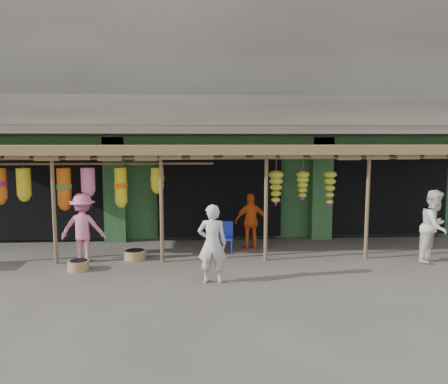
{
  "coord_description": "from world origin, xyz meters",
  "views": [
    {
      "loc": [
        -0.65,
        -10.5,
        2.92
      ],
      "look_at": [
        0.06,
        1.0,
        1.54
      ],
      "focal_mm": 35.0,
      "sensor_mm": 36.0,
      "label": 1
    }
  ],
  "objects": [
    {
      "name": "person_shopper",
      "position": [
        -3.39,
        -0.02,
        0.83
      ],
      "size": [
        1.09,
        0.65,
        1.65
      ],
      "primitive_type": "imported",
      "rotation": [
        0.0,
        0.0,
        3.11
      ],
      "color": "pink",
      "rests_on": "ground"
    },
    {
      "name": "awning",
      "position": [
        -0.19,
        0.8,
        2.58
      ],
      "size": [
        14.0,
        2.7,
        2.79
      ],
      "color": "brown",
      "rests_on": "ground"
    },
    {
      "name": "basket_right",
      "position": [
        -3.34,
        -0.75,
        0.11
      ],
      "size": [
        0.56,
        0.56,
        0.22
      ],
      "primitive_type": "cylinder",
      "rotation": [
        0.0,
        0.0,
        -0.19
      ],
      "color": "#A1844B",
      "rests_on": "ground"
    },
    {
      "name": "basket_mid",
      "position": [
        -2.2,
        0.12,
        0.11
      ],
      "size": [
        0.73,
        0.73,
        0.21
      ],
      "primitive_type": "cylinder",
      "rotation": [
        0.0,
        0.0,
        0.4
      ],
      "color": "#A58A4A",
      "rests_on": "ground"
    },
    {
      "name": "blue_chair",
      "position": [
        0.08,
        0.6,
        0.45
      ],
      "size": [
        0.42,
        0.43,
        0.81
      ],
      "rotation": [
        0.0,
        0.0,
        -0.1
      ],
      "color": "#1B2DB1",
      "rests_on": "ground"
    },
    {
      "name": "ground",
      "position": [
        0.0,
        0.0,
        0.0
      ],
      "size": [
        80.0,
        80.0,
        0.0
      ],
      "primitive_type": "plane",
      "color": "#514C47",
      "rests_on": "ground"
    },
    {
      "name": "person_front",
      "position": [
        -0.35,
        -1.79,
        0.82
      ],
      "size": [
        0.63,
        0.44,
        1.63
      ],
      "primitive_type": "imported",
      "rotation": [
        0.0,
        0.0,
        3.06
      ],
      "color": "silver",
      "rests_on": "ground"
    },
    {
      "name": "building",
      "position": [
        -0.0,
        4.87,
        3.37
      ],
      "size": [
        16.4,
        6.8,
        7.0
      ],
      "color": "gray",
      "rests_on": "ground"
    },
    {
      "name": "person_vendor",
      "position": [
        0.79,
        0.94,
        0.75
      ],
      "size": [
        0.92,
        0.47,
        1.51
      ],
      "primitive_type": "imported",
      "rotation": [
        0.0,
        0.0,
        3.26
      ],
      "color": "#ED5916",
      "rests_on": "ground"
    },
    {
      "name": "person_right",
      "position": [
        5.02,
        -0.57,
        0.87
      ],
      "size": [
        1.07,
        1.05,
        1.74
      ],
      "primitive_type": "imported",
      "rotation": [
        0.0,
        0.0,
        0.68
      ],
      "color": "white",
      "rests_on": "ground"
    }
  ]
}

